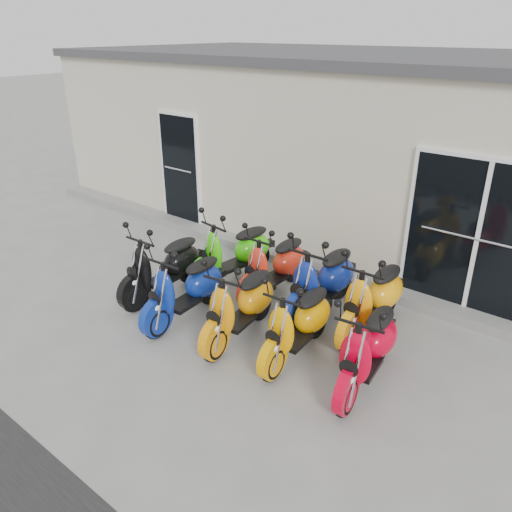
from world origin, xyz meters
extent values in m
plane|color=gray|center=(0.00, 0.00, 0.00)|extent=(80.00, 80.00, 0.00)
cube|color=beige|center=(0.00, 5.20, 1.60)|extent=(14.00, 6.00, 3.20)
cube|color=#3F3F42|center=(0.00, 5.20, 3.28)|extent=(14.20, 6.20, 0.16)
cube|color=gray|center=(0.00, 2.02, 0.07)|extent=(14.00, 0.40, 0.15)
cube|color=black|center=(-3.20, 2.17, 1.26)|extent=(1.07, 0.08, 2.22)
cube|color=black|center=(2.60, 2.17, 1.26)|extent=(2.02, 0.08, 2.22)
camera|label=1|loc=(4.13, -4.58, 3.80)|focal=35.00mm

